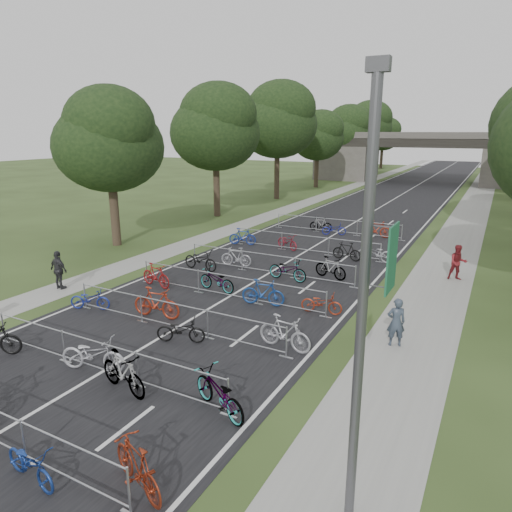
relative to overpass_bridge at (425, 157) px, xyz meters
The scene contains 46 objects.
road 15.41m from the overpass_bridge, 90.00° to the right, with size 11.00×140.00×0.01m, color black.
sidewalk_right 17.36m from the overpass_bridge, 61.93° to the right, with size 3.00×140.00×0.01m, color gray.
sidewalk_left 17.14m from the overpass_bridge, 116.57° to the right, with size 2.00×140.00×0.01m, color gray.
lane_markings 15.41m from the overpass_bridge, 90.00° to the right, with size 0.12×140.00×0.00m, color silver.
overpass_bridge is the anchor object (origin of this frame).
lamppost 63.55m from the overpass_bridge, 82.47° to the right, with size 0.61×0.65×8.21m.
tree_left_0 50.47m from the overpass_bridge, 103.07° to the right, with size 6.72×6.72×10.25m.
tree_left_1 38.97m from the overpass_bridge, 107.08° to the right, with size 7.56×7.56×11.53m.
tree_left_2 27.92m from the overpass_bridge, 114.44° to the right, with size 8.40×8.40×12.81m.
tree_left_3 17.59m from the overpass_bridge, 131.07° to the right, with size 6.72×6.72×10.25m.
tree_left_4 12.05m from the overpass_bridge, behind, with size 7.56×7.56×11.53m.
tree_left_5 16.44m from the overpass_bridge, 136.20° to the left, with size 8.40×8.40×12.81m.
tree_left_6 25.77m from the overpass_bridge, 116.43° to the left, with size 6.72×6.72×10.25m.
barrier_row_1 61.47m from the overpass_bridge, 90.00° to the right, with size 9.70×0.08×1.10m.
barrier_row_2 57.88m from the overpass_bridge, 90.00° to the right, with size 9.70×0.08×1.10m.
barrier_row_3 54.08m from the overpass_bridge, 90.00° to the right, with size 9.70×0.08×1.10m.
barrier_row_4 50.09m from the overpass_bridge, 90.00° to the right, with size 9.70×0.08×1.10m.
barrier_row_5 45.10m from the overpass_bridge, 90.00° to the right, with size 9.70×0.08×1.10m.
barrier_row_6 39.11m from the overpass_bridge, 90.00° to the right, with size 9.70×0.08×1.10m.
bike_2 65.43m from the overpass_bridge, 88.11° to the right, with size 0.59×1.68×0.88m, color navy.
bike_3 64.65m from the overpass_bridge, 86.18° to the right, with size 0.54×1.91×1.15m, color maroon.
bike_5 61.43m from the overpass_bridge, 90.27° to the right, with size 0.73×2.10×1.10m, color #B9B8C1.
bike_6 61.89m from the overpass_bridge, 88.71° to the right, with size 0.57×2.00×1.20m, color #ACAEB4.
bike_7 61.60m from the overpass_bridge, 85.99° to the right, with size 0.75×2.15×1.13m, color #ACAEB4.
bike_8 58.05m from the overpass_bridge, 94.25° to the right, with size 0.59×1.70×0.89m, color navy.
bike_9 57.28m from the overpass_bridge, 91.29° to the right, with size 0.59×2.08×1.25m, color maroon.
bike_10 58.60m from the overpass_bridge, 89.13° to the right, with size 0.60×1.73×0.91m, color black.
bike_11 57.51m from the overpass_bridge, 85.71° to the right, with size 0.56×2.00×1.20m, color #A7A8AF.
bike_12 54.50m from the overpass_bridge, 93.97° to the right, with size 0.53×1.87×1.13m, color maroon.
bike_13 53.55m from the overpass_bridge, 90.96° to the right, with size 0.70×2.02×1.06m, color #ACAEB4.
bike_14 54.13m from the overpass_bridge, 88.09° to the right, with size 0.53×1.89×1.13m, color navy.
bike_15 53.96m from the overpass_bridge, 85.42° to the right, with size 0.59×1.68×0.88m, color maroon.
bike_16 51.25m from the overpass_bridge, 93.89° to the right, with size 0.74×2.13×1.12m, color black.
bike_17 49.65m from the overpass_bridge, 92.52° to the right, with size 0.49×1.75×1.05m, color #A3A3AA.
bike_18 50.56m from the overpass_bridge, 88.49° to the right, with size 0.73×2.08×1.09m, color #ACAEB4.
bike_19 49.35m from the overpass_bridge, 86.39° to the right, with size 0.52×1.82×1.10m, color #ACAEB4.
bike_20 45.41m from the overpass_bridge, 95.45° to the right, with size 0.51×1.81×1.09m, color navy.
bike_21 44.92m from the overpass_bridge, 91.59° to the right, with size 0.64×1.83×0.96m, color maroon.
bike_22 45.67m from the overpass_bridge, 86.49° to the right, with size 0.50×1.76×1.06m, color black.
bike_23 45.42m from the overpass_bridge, 84.56° to the right, with size 0.69×1.99×1.05m, color #A1A2A8.
bike_25 38.82m from the overpass_bridge, 91.92° to the right, with size 0.48×1.69×1.02m, color #ACAEB4.
bike_26 39.65m from the overpass_bridge, 89.99° to the right, with size 0.59×1.68×0.88m, color navy.
bike_27 39.11m from the overpass_bridge, 85.78° to the right, with size 0.56×1.97×1.18m, color maroon.
pedestrian_a 55.80m from the overpass_bridge, 82.23° to the right, with size 0.63×0.41×1.72m, color #323C4B.
pedestrian_b 47.27m from the overpass_bridge, 79.38° to the right, with size 0.86×0.67×1.77m, color maroon.
pedestrian_c 57.21m from the overpass_bridge, 97.57° to the right, with size 1.08×0.45×1.84m, color #28282A.
Camera 1 is at (10.10, -5.17, 7.15)m, focal length 32.00 mm.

